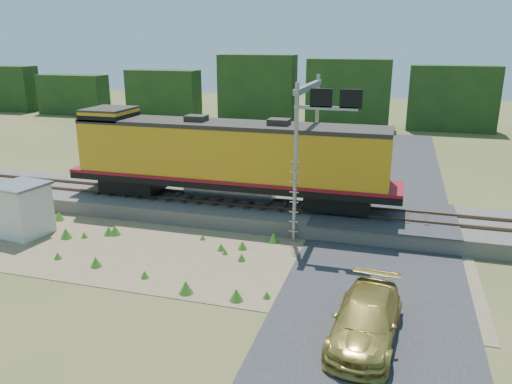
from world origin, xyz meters
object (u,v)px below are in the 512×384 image
(shed, at_px, (23,209))
(car, at_px, (366,320))
(locomotive, at_px, (224,157))
(signal_gantry, at_px, (313,119))

(shed, bearing_deg, car, -7.09)
(locomotive, distance_m, signal_gantry, 5.43)
(signal_gantry, height_order, car, signal_gantry)
(shed, bearing_deg, signal_gantry, 28.33)
(signal_gantry, bearing_deg, shed, -159.61)
(locomotive, relative_size, signal_gantry, 2.42)
(signal_gantry, relative_size, car, 1.54)
(shed, distance_m, car, 17.49)
(locomotive, xyz_separation_m, shed, (-8.49, -5.64, -1.94))
(signal_gantry, bearing_deg, locomotive, 172.04)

